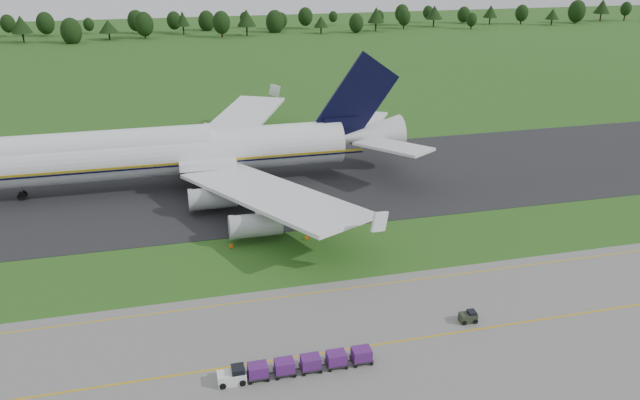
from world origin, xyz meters
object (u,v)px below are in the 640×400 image
object	(u,v)px
aircraft	(177,152)
utility_cart	(468,318)
baggage_train	(294,365)
edge_markers	(269,242)

from	to	relation	value
aircraft	utility_cart	world-z (taller)	aircraft
baggage_train	edge_markers	bearing A→B (deg)	85.23
utility_cart	edge_markers	xyz separation A→B (m)	(-18.60, 25.14, -0.30)
baggage_train	edge_markers	world-z (taller)	baggage_train
aircraft	edge_markers	bearing A→B (deg)	-66.31
utility_cart	edge_markers	world-z (taller)	utility_cart
baggage_train	utility_cart	distance (m)	21.45
baggage_train	aircraft	bearing A→B (deg)	99.31
aircraft	edge_markers	world-z (taller)	aircraft
aircraft	baggage_train	bearing A→B (deg)	-80.69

